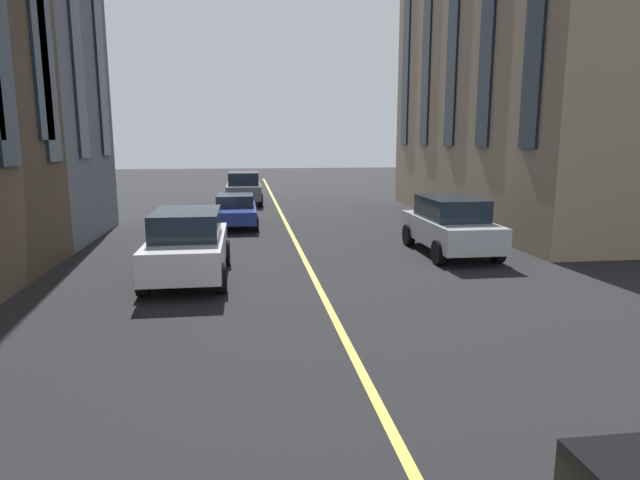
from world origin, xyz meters
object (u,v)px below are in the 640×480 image
(car_blue_far, at_px, (235,210))
(car_silver_parked_a, at_px, (450,225))
(car_grey_mid, at_px, (244,188))
(car_white_oncoming, at_px, (188,244))

(car_blue_far, bearing_deg, car_silver_parked_a, -134.23)
(car_grey_mid, height_order, car_white_oncoming, same)
(car_grey_mid, height_order, car_silver_parked_a, same)
(car_white_oncoming, bearing_deg, car_grey_mid, -4.86)
(car_grey_mid, bearing_deg, car_blue_far, 177.47)
(car_silver_parked_a, bearing_deg, car_grey_mid, 23.85)
(car_blue_far, distance_m, car_white_oncoming, 9.29)
(car_blue_far, relative_size, car_white_oncoming, 0.94)
(car_grey_mid, relative_size, car_silver_parked_a, 1.00)
(car_blue_far, relative_size, car_grey_mid, 0.94)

